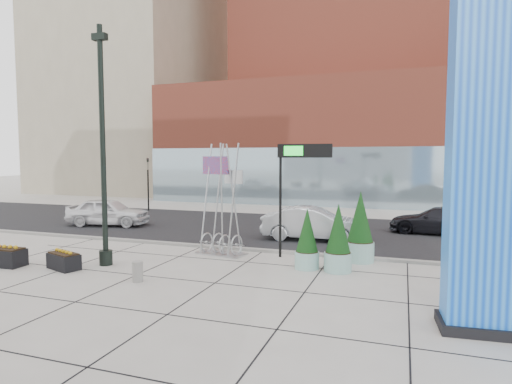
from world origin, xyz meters
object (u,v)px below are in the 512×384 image
(public_art_sculpture, at_px, (222,225))
(car_silver_mid, at_px, (313,224))
(blue_pylon, at_px, (508,148))
(lamp_post, at_px, (103,169))
(overhead_street_sign, at_px, (300,160))
(car_white_west, at_px, (108,212))
(concrete_bollard, at_px, (138,272))

(public_art_sculpture, height_order, car_silver_mid, public_art_sculpture)
(blue_pylon, xyz_separation_m, car_silver_mid, (-6.47, 9.81, -3.51))
(lamp_post, distance_m, overhead_street_sign, 7.62)
(car_white_west, height_order, car_silver_mid, car_white_west)
(concrete_bollard, bearing_deg, blue_pylon, -4.16)
(lamp_post, distance_m, car_white_west, 10.47)
(lamp_post, distance_m, public_art_sculpture, 5.29)
(blue_pylon, relative_size, concrete_bollard, 13.13)
(lamp_post, bearing_deg, blue_pylon, -9.98)
(blue_pylon, relative_size, public_art_sculpture, 1.89)
(overhead_street_sign, bearing_deg, car_silver_mid, 89.39)
(blue_pylon, height_order, overhead_street_sign, blue_pylon)
(car_silver_mid, bearing_deg, public_art_sculpture, 140.35)
(car_silver_mid, bearing_deg, lamp_post, 134.32)
(overhead_street_sign, distance_m, car_silver_mid, 5.16)
(blue_pylon, height_order, car_white_west, blue_pylon)
(blue_pylon, xyz_separation_m, lamp_post, (-12.97, 2.28, -0.65))
(public_art_sculpture, xyz_separation_m, overhead_street_sign, (3.30, 0.31, 2.76))
(public_art_sculpture, bearing_deg, car_silver_mid, 66.66)
(blue_pylon, bearing_deg, car_white_west, 147.07)
(blue_pylon, distance_m, car_white_west, 21.99)
(blue_pylon, distance_m, overhead_street_sign, 8.47)
(concrete_bollard, distance_m, overhead_street_sign, 7.54)
(concrete_bollard, height_order, car_white_west, car_white_west)
(blue_pylon, height_order, car_silver_mid, blue_pylon)
(car_white_west, bearing_deg, lamp_post, -153.66)
(overhead_street_sign, bearing_deg, blue_pylon, -47.24)
(concrete_bollard, bearing_deg, overhead_street_sign, 49.28)
(blue_pylon, relative_size, car_white_west, 1.84)
(car_silver_mid, bearing_deg, car_white_west, 83.13)
(lamp_post, height_order, public_art_sculpture, lamp_post)
(concrete_bollard, relative_size, car_white_west, 0.14)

